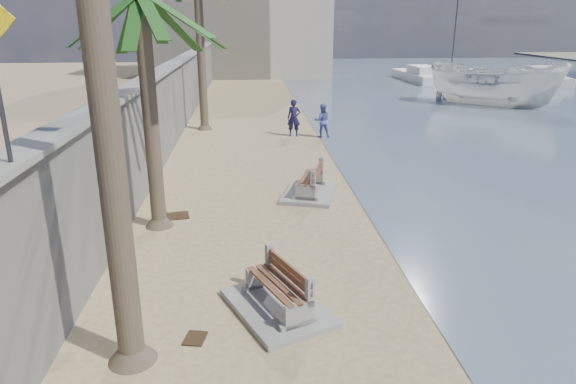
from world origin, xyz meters
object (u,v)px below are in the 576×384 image
bench_far (310,183)px  sailboat_west (451,73)px  yacht_near (539,78)px  boat_cruiser (495,82)px  person_a (294,115)px  yacht_far (418,77)px  person_b (322,119)px  bench_near (278,292)px

bench_far → sailboat_west: 42.48m
bench_far → yacht_near: (25.92, 31.84, -0.09)m
boat_cruiser → person_a: bearing=161.3°
bench_far → yacht_far: yacht_far is taller
yacht_near → person_b: bearing=145.3°
bench_far → boat_cruiser: boat_cruiser is taller
person_a → boat_cruiser: size_ratio=0.53×
person_b → boat_cruiser: bearing=-145.4°
person_a → yacht_far: 28.45m
bench_far → yacht_near: 41.06m
person_a → yacht_near: person_a is taller
bench_near → sailboat_west: 49.57m
bench_far → person_a: size_ratio=1.30×
bench_near → yacht_near: 47.68m
person_b → yacht_far: person_b is taller
yacht_near → yacht_far: (-11.22, 2.00, 0.00)m
bench_near → boat_cruiser: size_ratio=0.69×
bench_near → sailboat_west: (21.00, 44.90, -0.12)m
person_b → yacht_far: 28.08m
person_a → sailboat_west: (19.22, 28.41, -0.76)m
person_b → sailboat_west: bearing=-121.9°
person_b → boat_cruiser: (13.14, 9.12, 0.69)m
person_a → yacht_near: size_ratio=0.21×
person_b → sailboat_west: sailboat_west is taller
yacht_near → bench_near: bearing=156.9°
yacht_near → yacht_far: 11.40m
sailboat_west → yacht_near: bearing=-42.6°
bench_near → bench_far: bench_far is taller
person_b → sailboat_west: 33.84m
bench_near → person_b: 16.46m
bench_far → boat_cruiser: (14.82, 18.10, 1.18)m
bench_near → sailboat_west: sailboat_west is taller
yacht_far → person_b: bearing=149.8°
boat_cruiser → bench_near: bearing=-172.6°
boat_cruiser → yacht_far: (-0.12, 15.75, -1.27)m
bench_near → yacht_near: size_ratio=0.27×
bench_near → sailboat_west: size_ratio=0.31×
yacht_near → sailboat_west: bearing=59.4°
person_b → yacht_near: bearing=-136.8°
person_b → yacht_near: 33.33m
bench_far → person_a: person_a is taller
yacht_far → sailboat_west: sailboat_west is taller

